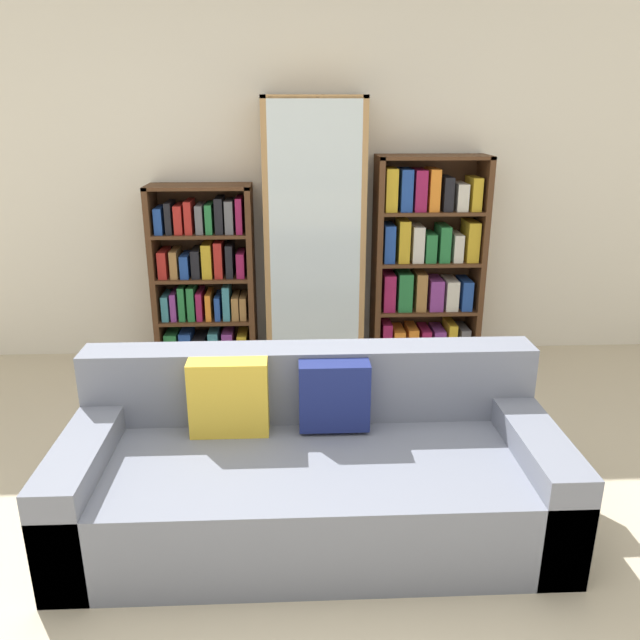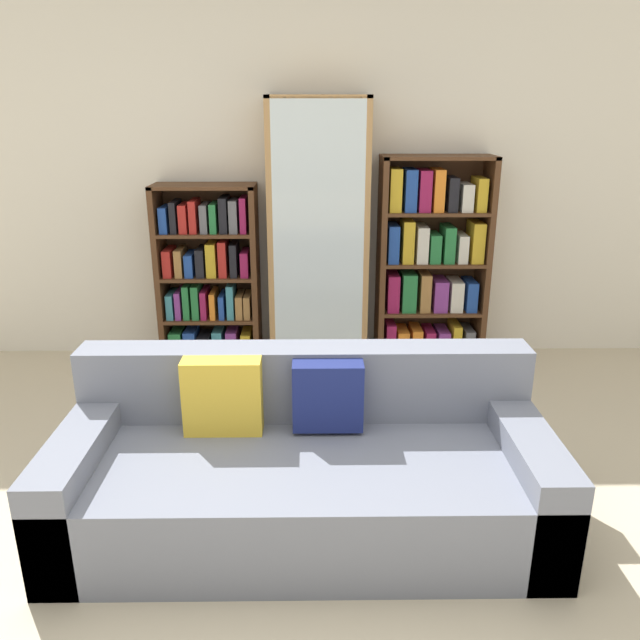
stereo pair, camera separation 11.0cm
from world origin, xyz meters
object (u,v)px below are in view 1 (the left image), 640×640
Objects in this scene: couch at (311,470)px; bookshelf_right at (425,263)px; display_cabinet at (314,236)px; wine_bottle at (423,412)px; bookshelf_left at (204,280)px.

bookshelf_right reaches higher than couch.
wine_bottle is at bearing -64.11° from display_cabinet.
couch is 1.01m from wine_bottle.
wine_bottle is (-0.23, -1.22, -0.58)m from bookshelf_right.
display_cabinet is at bearing -1.19° from bookshelf_left.
display_cabinet is 1.56m from wine_bottle.
bookshelf_left is at bearing 109.96° from couch.
bookshelf_left is 0.69× the size of display_cabinet.
couch is 2.22m from bookshelf_right.
bookshelf_right is (1.62, -0.00, 0.11)m from bookshelf_left.
display_cabinet reaches higher than bookshelf_left.
display_cabinet is 1.26× the size of bookshelf_right.
couch is 5.59× the size of wine_bottle.
couch is at bearing -114.70° from bookshelf_right.
bookshelf_left is 1.63m from bookshelf_right.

